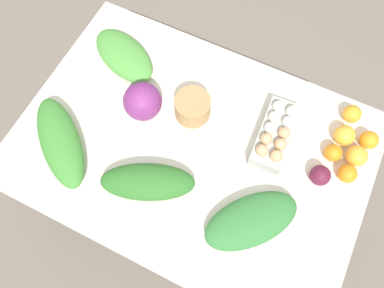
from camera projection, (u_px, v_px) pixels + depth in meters
name	position (u px, v px, depth m)	size (l,w,h in m)	color
ground_plane	(192.00, 195.00, 2.09)	(8.00, 8.00, 0.00)	#70665B
dining_table	(192.00, 155.00, 1.50)	(1.32, 0.92, 0.73)	silver
cabbage_purple	(143.00, 101.00, 1.40)	(0.15, 0.15, 0.15)	#7A2D75
egg_carton	(276.00, 134.00, 1.39)	(0.13, 0.29, 0.09)	#A8A8A3
paper_bag	(193.00, 107.00, 1.42)	(0.14, 0.14, 0.09)	#A87F51
greens_bunch_scallion	(148.00, 182.00, 1.31)	(0.34, 0.14, 0.09)	#2D6B28
greens_bunch_beet_tops	(251.00, 220.00, 1.27)	(0.34, 0.17, 0.08)	#337538
greens_bunch_kale	(60.00, 142.00, 1.37)	(0.39, 0.14, 0.09)	#3D8433
greens_bunch_chard	(124.00, 55.00, 1.52)	(0.31, 0.16, 0.08)	#4C933D
beet_root	(320.00, 175.00, 1.33)	(0.07, 0.07, 0.07)	#5B1933
orange_0	(333.00, 153.00, 1.37)	(0.07, 0.07, 0.07)	orange
orange_1	(352.00, 114.00, 1.43)	(0.07, 0.07, 0.07)	orange
orange_2	(344.00, 135.00, 1.39)	(0.08, 0.08, 0.08)	#F9A833
orange_3	(357.00, 156.00, 1.36)	(0.08, 0.08, 0.08)	#F9A833
orange_4	(369.00, 140.00, 1.38)	(0.07, 0.07, 0.07)	orange
orange_5	(347.00, 174.00, 1.33)	(0.07, 0.07, 0.07)	orange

